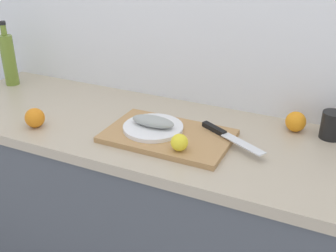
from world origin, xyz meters
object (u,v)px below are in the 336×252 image
Objects in this scene: orange_0 at (296,122)px; chef_knife at (224,134)px; olive_oil_bottle at (9,59)px; fish_fillet at (153,121)px; coffee_mug_0 at (333,125)px; white_plate at (153,128)px; cutting_board at (168,136)px; lemon_0 at (179,142)px.

chef_knife is at bearing -137.97° from orange_0.
olive_oil_bottle reaches higher than orange_0.
fish_fillet is 0.65m from coffee_mug_0.
fish_fillet is at bearing 0.00° from white_plate.
white_plate is (-0.06, 0.01, 0.02)m from cutting_board.
coffee_mug_0 reaches higher than cutting_board.
cutting_board is at bearing 132.42° from lemon_0.
white_plate is 0.89m from olive_oil_bottle.
white_plate is at bearing -157.24° from coffee_mug_0.
coffee_mug_0 is at bearing 25.73° from cutting_board.
orange_0 is (1.33, 0.07, -0.09)m from olive_oil_bottle.
lemon_0 reaches higher than chef_knife.
white_plate is 0.03m from fish_fillet.
orange_0 reaches higher than cutting_board.
olive_oil_bottle is at bearing 168.05° from white_plate.
cutting_board is 0.95m from olive_oil_bottle.
fish_fillet is 0.26m from chef_knife.
olive_oil_bottle reaches higher than lemon_0.
chef_knife is 0.89× the size of olive_oil_bottle.
white_plate is 1.33× the size of fish_fillet.
olive_oil_bottle reaches higher than white_plate.
coffee_mug_0 is (0.60, 0.25, 0.02)m from white_plate.
cutting_board is 2.71× the size of fish_fillet.
fish_fillet is at bearing 174.14° from cutting_board.
fish_fillet is 0.62× the size of chef_knife.
chef_knife is 4.58× the size of lemon_0.
olive_oil_bottle reaches higher than fish_fillet.
coffee_mug_0 is (0.53, 0.26, 0.04)m from cutting_board.
white_plate is 0.73× the size of olive_oil_bottle.
orange_0 is at bearing 70.28° from chef_knife.
lemon_0 is 1.05m from olive_oil_bottle.
cutting_board is 1.68× the size of chef_knife.
lemon_0 reaches higher than white_plate.
coffee_mug_0 is (1.46, 0.07, -0.08)m from olive_oil_bottle.
olive_oil_bottle is 1.46m from coffee_mug_0.
olive_oil_bottle is (-0.93, 0.19, 0.12)m from cutting_board.
cutting_board is 0.13m from lemon_0.
olive_oil_bottle reaches higher than coffee_mug_0.
cutting_board is at bearing -132.64° from chef_knife.
fish_fillet is 0.88m from olive_oil_bottle.
coffee_mug_0 is 0.13m from orange_0.
olive_oil_bottle reaches higher than cutting_board.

